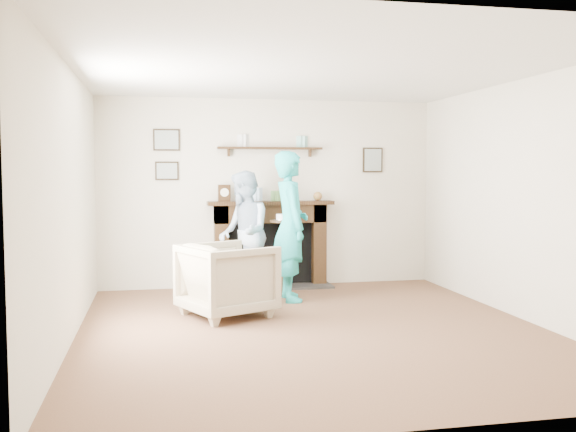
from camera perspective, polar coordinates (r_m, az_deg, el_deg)
The scene contains 6 objects.
ground at distance 6.36m, azimuth 2.26°, elevation -10.05°, with size 5.00×5.00×0.00m, color brown.
room_shell at distance 6.84m, azimuth 0.91°, elevation 4.66°, with size 4.54×5.02×2.52m.
armchair at distance 6.96m, azimuth -5.39°, elevation -8.84°, with size 0.84×0.87×0.79m, color tan.
man at distance 8.11m, azimuth -3.92°, elevation -6.99°, with size 0.76×0.59×1.55m, color #CADEFD.
woman at distance 7.77m, azimuth 0.21°, elevation -7.47°, with size 0.65×0.43×1.78m, color #1FB5AC.
pedestal_table at distance 7.99m, azimuth -0.42°, elevation -2.32°, with size 0.34×0.34×1.08m.
Camera 1 is at (-1.48, -5.99, 1.54)m, focal length 40.00 mm.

